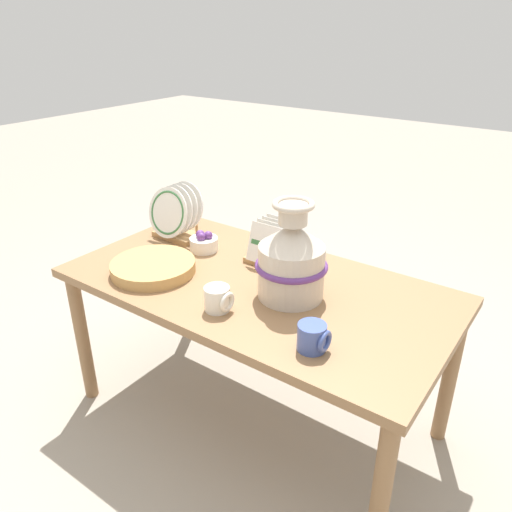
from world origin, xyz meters
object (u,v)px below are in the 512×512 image
Objects in this scene: mug_cobalt_glaze at (313,337)px; mug_cream_glaze at (218,299)px; dish_rack_round_plates at (175,216)px; wicker_charger_stack at (153,267)px; dish_rack_square_plates at (273,250)px; fruit_bowl at (204,243)px; ceramic_vase at (292,258)px.

mug_cream_glaze is at bearing 178.65° from mug_cobalt_glaze.
wicker_charger_stack is (0.16, -0.30, -0.08)m from dish_rack_round_plates.
fruit_bowl is at bearing -168.45° from dish_rack_square_plates.
ceramic_vase is at bearing 133.88° from mug_cobalt_glaze.
ceramic_vase is 3.72× the size of mug_cobalt_glaze.
dish_rack_square_plates is at bearing 135.67° from mug_cobalt_glaze.
dish_rack_round_plates reaches higher than wicker_charger_stack.
dish_rack_round_plates is at bearing 146.25° from mug_cream_glaze.
dish_rack_round_plates is 2.51× the size of mug_cream_glaze.
dish_rack_square_plates is at bearing 44.83° from wicker_charger_stack.
mug_cream_glaze is (0.05, -0.40, -0.02)m from dish_rack_square_plates.
wicker_charger_stack is 0.76m from mug_cobalt_glaze.
mug_cream_glaze is 0.49m from fruit_bowl.
wicker_charger_stack is at bearing -163.53° from ceramic_vase.
fruit_bowl is at bearing 154.62° from mug_cobalt_glaze.
mug_cream_glaze is at bearing -33.75° from dish_rack_round_plates.
dish_rack_round_plates reaches higher than mug_cream_glaze.
mug_cobalt_glaze is at bearing -5.73° from wicker_charger_stack.
dish_rack_round_plates is 2.51× the size of mug_cobalt_glaze.
mug_cream_glaze is (0.39, -0.07, 0.02)m from wicker_charger_stack.
fruit_bowl is at bearing 84.61° from wicker_charger_stack.
mug_cream_glaze and mug_cobalt_glaze have the same top height.
dish_rack_round_plates is 0.50m from dish_rack_square_plates.
dish_rack_round_plates is 0.73× the size of wicker_charger_stack.
dish_rack_round_plates is at bearing -175.90° from dish_rack_square_plates.
dish_rack_round_plates is 0.35m from wicker_charger_stack.
mug_cream_glaze is (-0.15, -0.22, -0.11)m from ceramic_vase.
dish_rack_square_plates is 0.59m from mug_cobalt_glaze.
fruit_bowl is (-0.51, 0.11, -0.11)m from ceramic_vase.
dish_rack_square_plates is 0.41m from mug_cream_glaze.
ceramic_vase is 0.57m from wicker_charger_stack.
fruit_bowl is (0.03, 0.27, 0.01)m from wicker_charger_stack.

